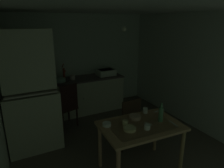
{
  "coord_description": "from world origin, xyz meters",
  "views": [
    {
      "loc": [
        -1.58,
        -3.07,
        2.19
      ],
      "look_at": [
        0.01,
        0.02,
        1.11
      ],
      "focal_mm": 32.51,
      "sensor_mm": 36.0,
      "label": 1
    }
  ],
  "objects_px": {
    "dining_table": "(141,131)",
    "hand_pump": "(64,73)",
    "serving_bowl_wide": "(135,117)",
    "teacup_cream": "(125,123)",
    "sink_basin": "(106,72)",
    "mixing_bowl_counter": "(60,80)",
    "chair_by_counter": "(67,105)",
    "glass_bottle": "(161,114)",
    "chair_far_side": "(127,122)",
    "hutch_cabinet": "(31,96)"
  },
  "relations": [
    {
      "from": "dining_table",
      "to": "hand_pump",
      "type": "bearing_deg",
      "value": 100.5
    },
    {
      "from": "serving_bowl_wide",
      "to": "teacup_cream",
      "type": "height_order",
      "value": "teacup_cream"
    },
    {
      "from": "sink_basin",
      "to": "teacup_cream",
      "type": "height_order",
      "value": "sink_basin"
    },
    {
      "from": "hand_pump",
      "to": "mixing_bowl_counter",
      "type": "xyz_separation_m",
      "value": [
        -0.13,
        -0.1,
        -0.13
      ]
    },
    {
      "from": "chair_by_counter",
      "to": "sink_basin",
      "type": "bearing_deg",
      "value": 27.32
    },
    {
      "from": "teacup_cream",
      "to": "glass_bottle",
      "type": "bearing_deg",
      "value": -14.93
    },
    {
      "from": "mixing_bowl_counter",
      "to": "teacup_cream",
      "type": "height_order",
      "value": "mixing_bowl_counter"
    },
    {
      "from": "hand_pump",
      "to": "teacup_cream",
      "type": "distance_m",
      "value": 2.39
    },
    {
      "from": "dining_table",
      "to": "serving_bowl_wide",
      "type": "xyz_separation_m",
      "value": [
        0.03,
        0.2,
        0.13
      ]
    },
    {
      "from": "dining_table",
      "to": "chair_by_counter",
      "type": "bearing_deg",
      "value": 108.5
    },
    {
      "from": "glass_bottle",
      "to": "mixing_bowl_counter",
      "type": "bearing_deg",
      "value": 110.57
    },
    {
      "from": "mixing_bowl_counter",
      "to": "chair_by_counter",
      "type": "xyz_separation_m",
      "value": [
        -0.02,
        -0.57,
        -0.4
      ]
    },
    {
      "from": "sink_basin",
      "to": "hand_pump",
      "type": "relative_size",
      "value": 1.13
    },
    {
      "from": "chair_far_side",
      "to": "chair_by_counter",
      "type": "distance_m",
      "value": 1.4
    },
    {
      "from": "hutch_cabinet",
      "to": "sink_basin",
      "type": "height_order",
      "value": "hutch_cabinet"
    },
    {
      "from": "hutch_cabinet",
      "to": "sink_basin",
      "type": "distance_m",
      "value": 2.19
    },
    {
      "from": "hutch_cabinet",
      "to": "mixing_bowl_counter",
      "type": "bearing_deg",
      "value": 53.99
    },
    {
      "from": "hutch_cabinet",
      "to": "dining_table",
      "type": "height_order",
      "value": "hutch_cabinet"
    },
    {
      "from": "chair_far_side",
      "to": "glass_bottle",
      "type": "bearing_deg",
      "value": -75.21
    },
    {
      "from": "glass_bottle",
      "to": "hand_pump",
      "type": "bearing_deg",
      "value": 107.22
    },
    {
      "from": "dining_table",
      "to": "chair_far_side",
      "type": "height_order",
      "value": "chair_far_side"
    },
    {
      "from": "sink_basin",
      "to": "hand_pump",
      "type": "bearing_deg",
      "value": 177.56
    },
    {
      "from": "chair_far_side",
      "to": "serving_bowl_wide",
      "type": "relative_size",
      "value": 5.24
    },
    {
      "from": "chair_far_side",
      "to": "glass_bottle",
      "type": "relative_size",
      "value": 3.31
    },
    {
      "from": "teacup_cream",
      "to": "glass_bottle",
      "type": "height_order",
      "value": "glass_bottle"
    },
    {
      "from": "hand_pump",
      "to": "dining_table",
      "type": "height_order",
      "value": "hand_pump"
    },
    {
      "from": "chair_by_counter",
      "to": "serving_bowl_wide",
      "type": "relative_size",
      "value": 5.43
    },
    {
      "from": "hand_pump",
      "to": "chair_far_side",
      "type": "relative_size",
      "value": 0.41
    },
    {
      "from": "hutch_cabinet",
      "to": "sink_basin",
      "type": "relative_size",
      "value": 4.73
    },
    {
      "from": "glass_bottle",
      "to": "serving_bowl_wide",
      "type": "bearing_deg",
      "value": 140.25
    },
    {
      "from": "hutch_cabinet",
      "to": "mixing_bowl_counter",
      "type": "distance_m",
      "value": 1.24
    },
    {
      "from": "chair_far_side",
      "to": "sink_basin",
      "type": "bearing_deg",
      "value": 75.84
    },
    {
      "from": "chair_far_side",
      "to": "serving_bowl_wide",
      "type": "xyz_separation_m",
      "value": [
        -0.12,
        -0.41,
        0.3
      ]
    },
    {
      "from": "hand_pump",
      "to": "chair_by_counter",
      "type": "bearing_deg",
      "value": -102.19
    },
    {
      "from": "hutch_cabinet",
      "to": "chair_by_counter",
      "type": "relative_size",
      "value": 2.13
    },
    {
      "from": "sink_basin",
      "to": "chair_far_side",
      "type": "distance_m",
      "value": 1.92
    },
    {
      "from": "dining_table",
      "to": "teacup_cream",
      "type": "bearing_deg",
      "value": 154.33
    },
    {
      "from": "sink_basin",
      "to": "hand_pump",
      "type": "distance_m",
      "value": 1.07
    },
    {
      "from": "mixing_bowl_counter",
      "to": "glass_bottle",
      "type": "xyz_separation_m",
      "value": [
        0.91,
        -2.41,
        -0.02
      ]
    },
    {
      "from": "sink_basin",
      "to": "teacup_cream",
      "type": "relative_size",
      "value": 5.58
    },
    {
      "from": "dining_table",
      "to": "serving_bowl_wide",
      "type": "height_order",
      "value": "serving_bowl_wide"
    },
    {
      "from": "hand_pump",
      "to": "glass_bottle",
      "type": "height_order",
      "value": "hand_pump"
    },
    {
      "from": "hutch_cabinet",
      "to": "glass_bottle",
      "type": "distance_m",
      "value": 2.16
    },
    {
      "from": "sink_basin",
      "to": "serving_bowl_wide",
      "type": "bearing_deg",
      "value": -104.55
    },
    {
      "from": "mixing_bowl_counter",
      "to": "dining_table",
      "type": "bearing_deg",
      "value": -76.12
    },
    {
      "from": "serving_bowl_wide",
      "to": "hutch_cabinet",
      "type": "bearing_deg",
      "value": 139.0
    },
    {
      "from": "mixing_bowl_counter",
      "to": "glass_bottle",
      "type": "distance_m",
      "value": 2.58
    },
    {
      "from": "chair_far_side",
      "to": "serving_bowl_wide",
      "type": "height_order",
      "value": "chair_far_side"
    },
    {
      "from": "hutch_cabinet",
      "to": "chair_by_counter",
      "type": "height_order",
      "value": "hutch_cabinet"
    },
    {
      "from": "hutch_cabinet",
      "to": "teacup_cream",
      "type": "relative_size",
      "value": 26.42
    }
  ]
}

